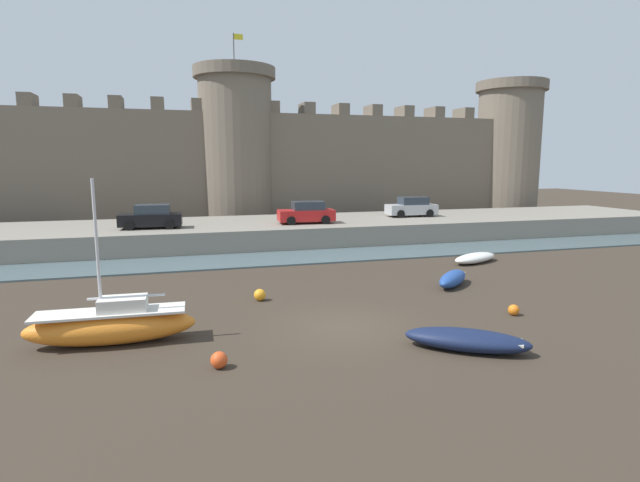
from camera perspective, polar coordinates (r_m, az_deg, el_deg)
The scene contains 14 objects.
ground_plane at distance 18.56m, azimuth 2.63°, elevation -9.79°, with size 160.00×160.00×0.00m, color #382D23.
water_channel at distance 31.14m, azimuth -5.34°, elevation -2.03°, with size 80.00×4.50×0.10m, color slate.
quay_road at distance 38.08m, azimuth -7.42°, elevation 1.03°, with size 71.64×10.00×1.53m, color gray.
castle at distance 48.21m, azimuth -9.52°, elevation 9.41°, with size 67.13×7.49×17.58m.
sailboat_foreground_centre at distance 18.09m, azimuth -22.68°, elevation -8.84°, with size 5.45×1.62×5.48m.
rowboat_near_channel_left at distance 31.41m, azimuth 17.31°, elevation -1.83°, with size 3.77×2.49×0.58m.
rowboat_midflat_right at distance 25.18m, azimuth 14.92°, elevation -4.15°, with size 2.82×2.67×0.74m.
rowboat_foreground_right at distance 16.92m, azimuth 16.44°, elevation -10.75°, with size 3.96×3.23×0.69m.
mooring_buoy_near_channel at distance 15.28m, azimuth -11.47°, elevation -13.18°, with size 0.50×0.50×0.50m, color #E04C1E.
mooring_buoy_mid_mud at distance 22.01m, azimuth -6.90°, elevation -6.13°, with size 0.52×0.52×0.52m, color orange.
mooring_buoy_off_centre at distance 21.25m, azimuth 21.26°, elevation -7.36°, with size 0.43×0.43×0.43m, color orange.
car_quay_east at distance 42.13m, azimuth 10.45°, elevation 3.83°, with size 4.18×2.04×1.62m.
car_quay_centre_east at distance 35.77m, azimuth -18.74°, elevation 2.61°, with size 4.18×2.04×1.62m.
car_quay_centre_west at distance 36.72m, azimuth -1.54°, elevation 3.24°, with size 4.18×2.04×1.62m.
Camera 1 is at (-5.70, -16.63, 5.96)m, focal length 28.00 mm.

